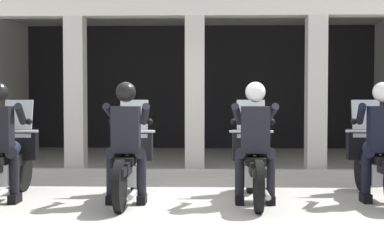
{
  "coord_description": "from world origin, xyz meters",
  "views": [
    {
      "loc": [
        0.24,
        -7.39,
        1.4
      ],
      "look_at": [
        0.0,
        0.2,
        1.09
      ],
      "focal_mm": 50.98,
      "sensor_mm": 36.0,
      "label": 1
    }
  ],
  "objects_px": {
    "police_officer_center_right": "(255,132)",
    "motorcycle_far_right": "(375,162)",
    "motorcycle_center_right": "(253,163)",
    "motorcycle_center_left": "(130,163)",
    "police_officer_far_right": "(382,131)",
    "police_officer_center_left": "(126,132)",
    "motorcycle_far_left": "(8,162)"
  },
  "relations": [
    {
      "from": "police_officer_center_right",
      "to": "police_officer_far_right",
      "type": "xyz_separation_m",
      "value": [
        1.67,
        0.15,
        0.0
      ]
    },
    {
      "from": "motorcycle_center_right",
      "to": "police_officer_center_left",
      "type": "bearing_deg",
      "value": -170.98
    },
    {
      "from": "motorcycle_center_left",
      "to": "police_officer_center_right",
      "type": "height_order",
      "value": "police_officer_center_right"
    },
    {
      "from": "motorcycle_center_right",
      "to": "police_officer_center_right",
      "type": "height_order",
      "value": "police_officer_center_right"
    },
    {
      "from": "police_officer_center_right",
      "to": "motorcycle_far_right",
      "type": "distance_m",
      "value": 1.78
    },
    {
      "from": "motorcycle_center_right",
      "to": "motorcycle_center_left",
      "type": "bearing_deg",
      "value": 179.43
    },
    {
      "from": "motorcycle_center_right",
      "to": "police_officer_center_right",
      "type": "xyz_separation_m",
      "value": [
        -0.0,
        -0.28,
        0.44
      ]
    },
    {
      "from": "motorcycle_far_left",
      "to": "police_officer_center_left",
      "type": "bearing_deg",
      "value": -9.57
    },
    {
      "from": "police_officer_center_left",
      "to": "motorcycle_center_right",
      "type": "distance_m",
      "value": 1.76
    },
    {
      "from": "motorcycle_far_left",
      "to": "motorcycle_far_right",
      "type": "height_order",
      "value": "same"
    },
    {
      "from": "motorcycle_far_left",
      "to": "police_officer_center_right",
      "type": "bearing_deg",
      "value": -4.27
    },
    {
      "from": "motorcycle_far_left",
      "to": "motorcycle_center_right",
      "type": "relative_size",
      "value": 1.0
    },
    {
      "from": "motorcycle_center_right",
      "to": "police_officer_center_right",
      "type": "relative_size",
      "value": 1.29
    },
    {
      "from": "police_officer_center_left",
      "to": "motorcycle_far_left",
      "type": "bearing_deg",
      "value": 177.24
    },
    {
      "from": "motorcycle_far_right",
      "to": "police_officer_far_right",
      "type": "distance_m",
      "value": 0.52
    },
    {
      "from": "motorcycle_far_left",
      "to": "police_officer_far_right",
      "type": "height_order",
      "value": "police_officer_far_right"
    },
    {
      "from": "police_officer_center_right",
      "to": "motorcycle_far_right",
      "type": "xyz_separation_m",
      "value": [
        1.67,
        0.43,
        -0.44
      ]
    },
    {
      "from": "motorcycle_center_left",
      "to": "motorcycle_center_right",
      "type": "height_order",
      "value": "same"
    },
    {
      "from": "motorcycle_far_right",
      "to": "police_officer_center_right",
      "type": "bearing_deg",
      "value": -161.55
    },
    {
      "from": "police_officer_center_left",
      "to": "motorcycle_center_left",
      "type": "bearing_deg",
      "value": 96.44
    },
    {
      "from": "police_officer_center_left",
      "to": "motorcycle_far_right",
      "type": "xyz_separation_m",
      "value": [
        3.34,
        0.47,
        -0.44
      ]
    },
    {
      "from": "motorcycle_center_right",
      "to": "police_officer_far_right",
      "type": "relative_size",
      "value": 1.29
    },
    {
      "from": "motorcycle_center_right",
      "to": "police_officer_far_right",
      "type": "height_order",
      "value": "police_officer_far_right"
    },
    {
      "from": "motorcycle_center_right",
      "to": "motorcycle_far_right",
      "type": "distance_m",
      "value": 1.68
    },
    {
      "from": "police_officer_center_left",
      "to": "police_officer_center_right",
      "type": "height_order",
      "value": "same"
    },
    {
      "from": "motorcycle_center_left",
      "to": "police_officer_center_right",
      "type": "relative_size",
      "value": 1.29
    },
    {
      "from": "police_officer_center_right",
      "to": "motorcycle_far_right",
      "type": "relative_size",
      "value": 0.78
    },
    {
      "from": "police_officer_center_left",
      "to": "police_officer_far_right",
      "type": "xyz_separation_m",
      "value": [
        3.34,
        0.19,
        0.0
      ]
    },
    {
      "from": "police_officer_far_right",
      "to": "motorcycle_center_left",
      "type": "bearing_deg",
      "value": -177.8
    },
    {
      "from": "police_officer_center_left",
      "to": "police_officer_far_right",
      "type": "distance_m",
      "value": 3.34
    },
    {
      "from": "motorcycle_center_left",
      "to": "police_officer_far_right",
      "type": "height_order",
      "value": "police_officer_far_right"
    },
    {
      "from": "motorcycle_far_left",
      "to": "motorcycle_far_right",
      "type": "bearing_deg",
      "value": 2.08
    }
  ]
}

